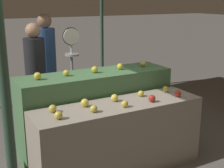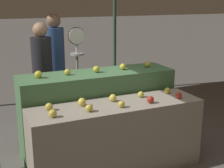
% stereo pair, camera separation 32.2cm
% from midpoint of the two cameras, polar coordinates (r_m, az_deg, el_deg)
% --- Properties ---
extents(display_counter_front, '(1.98, 0.55, 0.82)m').
position_cam_midpoint_polar(display_counter_front, '(3.64, -1.28, -9.84)').
color(display_counter_front, gray).
rests_on(display_counter_front, ground_plane).
extents(display_counter_back, '(1.98, 0.55, 1.06)m').
position_cam_midpoint_polar(display_counter_back, '(4.09, -5.22, -5.17)').
color(display_counter_back, '#4C7A4C').
rests_on(display_counter_back, ground_plane).
extents(apple_front_0, '(0.08, 0.08, 0.08)m').
position_cam_midpoint_polar(apple_front_0, '(3.11, -12.72, -5.65)').
color(apple_front_0, gold).
rests_on(apple_front_0, display_counter_front).
extents(apple_front_1, '(0.08, 0.08, 0.08)m').
position_cam_midpoint_polar(apple_front_1, '(3.24, -6.21, -4.56)').
color(apple_front_1, gold).
rests_on(apple_front_1, display_counter_front).
extents(apple_front_2, '(0.08, 0.08, 0.08)m').
position_cam_midpoint_polar(apple_front_2, '(3.37, -0.45, -3.70)').
color(apple_front_2, gold).
rests_on(apple_front_2, display_counter_front).
extents(apple_front_3, '(0.08, 0.08, 0.08)m').
position_cam_midpoint_polar(apple_front_3, '(3.55, 4.75, -2.69)').
color(apple_front_3, '#AD281E').
rests_on(apple_front_3, display_counter_front).
extents(apple_front_4, '(0.08, 0.08, 0.08)m').
position_cam_midpoint_polar(apple_front_4, '(3.77, 9.57, -1.77)').
color(apple_front_4, red).
rests_on(apple_front_4, display_counter_front).
extents(apple_front_5, '(0.08, 0.08, 0.08)m').
position_cam_midpoint_polar(apple_front_5, '(3.31, -13.57, -4.44)').
color(apple_front_5, gold).
rests_on(apple_front_5, display_counter_front).
extents(apple_front_6, '(0.09, 0.09, 0.09)m').
position_cam_midpoint_polar(apple_front_6, '(3.41, -7.70, -3.46)').
color(apple_front_6, yellow).
rests_on(apple_front_6, display_counter_front).
extents(apple_front_7, '(0.09, 0.09, 0.09)m').
position_cam_midpoint_polar(apple_front_7, '(3.56, -2.17, -2.58)').
color(apple_front_7, yellow).
rests_on(apple_front_7, display_counter_front).
extents(apple_front_8, '(0.07, 0.07, 0.07)m').
position_cam_midpoint_polar(apple_front_8, '(3.74, 2.86, -1.79)').
color(apple_front_8, gold).
rests_on(apple_front_8, display_counter_front).
extents(apple_front_9, '(0.08, 0.08, 0.08)m').
position_cam_midpoint_polar(apple_front_9, '(3.94, 7.48, -0.96)').
color(apple_front_9, gold).
rests_on(apple_front_9, display_counter_front).
extents(apple_back_0, '(0.09, 0.09, 0.09)m').
position_cam_midpoint_polar(apple_back_0, '(3.70, -15.90, 1.38)').
color(apple_back_0, gold).
rests_on(apple_back_0, display_counter_back).
extents(apple_back_1, '(0.08, 0.08, 0.08)m').
position_cam_midpoint_polar(apple_back_1, '(3.80, -10.78, 1.97)').
color(apple_back_1, gold).
rests_on(apple_back_1, display_counter_back).
extents(apple_back_2, '(0.08, 0.08, 0.08)m').
position_cam_midpoint_polar(apple_back_2, '(3.92, -5.55, 2.63)').
color(apple_back_2, gold).
rests_on(apple_back_2, display_counter_back).
extents(apple_back_3, '(0.08, 0.08, 0.08)m').
position_cam_midpoint_polar(apple_back_3, '(4.08, -0.76, 3.21)').
color(apple_back_3, gold).
rests_on(apple_back_3, display_counter_back).
extents(apple_back_4, '(0.08, 0.08, 0.08)m').
position_cam_midpoint_polar(apple_back_4, '(4.27, 3.58, 3.70)').
color(apple_back_4, gold).
rests_on(apple_back_4, display_counter_back).
extents(produce_scale, '(0.25, 0.20, 1.57)m').
position_cam_midpoint_polar(produce_scale, '(4.49, -9.40, 4.50)').
color(produce_scale, '#99999E').
rests_on(produce_scale, ground_plane).
extents(person_vendor_at_scale, '(0.36, 0.36, 1.63)m').
position_cam_midpoint_polar(person_vendor_at_scale, '(4.71, -15.73, 2.52)').
color(person_vendor_at_scale, '#2D2D38').
rests_on(person_vendor_at_scale, ground_plane).
extents(person_customer_left, '(0.39, 0.39, 1.73)m').
position_cam_midpoint_polar(person_customer_left, '(5.20, -13.67, 4.52)').
color(person_customer_left, '#2D2D38').
rests_on(person_customer_left, ground_plane).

